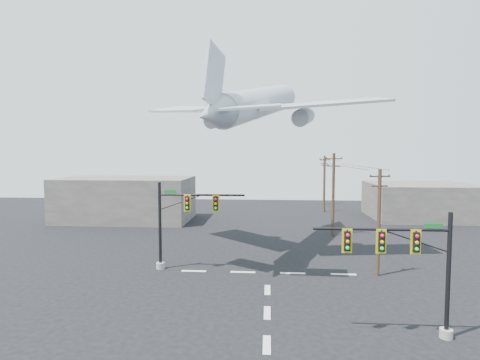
# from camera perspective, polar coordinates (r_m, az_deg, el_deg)

# --- Properties ---
(ground) EXTENTS (120.00, 120.00, 0.00)m
(ground) POSITION_cam_1_polar(r_m,az_deg,el_deg) (21.90, 3.83, -22.35)
(ground) COLOR black
(ground) RESTS_ON ground
(lane_markings) EXTENTS (14.00, 21.20, 0.01)m
(lane_markings) POSITION_cam_1_polar(r_m,az_deg,el_deg) (26.78, 3.90, -17.22)
(lane_markings) COLOR beige
(lane_markings) RESTS_ON ground
(signal_mast_near) EXTENTS (7.29, 0.73, 6.65)m
(signal_mast_near) POSITION_cam_1_polar(r_m,az_deg,el_deg) (23.06, 23.46, -11.21)
(signal_mast_near) COLOR gray
(signal_mast_near) RESTS_ON ground
(signal_mast_far) EXTENTS (7.36, 0.79, 7.21)m
(signal_mast_far) POSITION_cam_1_polar(r_m,az_deg,el_deg) (33.39, -8.79, -6.02)
(signal_mast_far) COLOR gray
(signal_mast_far) RESTS_ON ground
(utility_pole_a) EXTENTS (1.66, 0.46, 8.36)m
(utility_pole_a) POSITION_cam_1_polar(r_m,az_deg,el_deg) (33.03, 19.13, -5.47)
(utility_pole_a) COLOR #472C1E
(utility_pole_a) RESTS_ON ground
(utility_pole_b) EXTENTS (1.81, 0.89, 9.51)m
(utility_pole_b) POSITION_cam_1_polar(r_m,az_deg,el_deg) (47.18, 13.13, -1.76)
(utility_pole_b) COLOR #472C1E
(utility_pole_b) RESTS_ON ground
(utility_pole_c) EXTENTS (1.76, 0.72, 8.90)m
(utility_pole_c) POSITION_cam_1_polar(r_m,az_deg,el_deg) (65.34, 11.93, -0.39)
(utility_pole_c) COLOR #472C1E
(utility_pole_c) RESTS_ON ground
(utility_pole_d) EXTENTS (1.72, 0.87, 8.88)m
(utility_pole_d) POSITION_cam_1_polar(r_m,az_deg,el_deg) (74.46, 11.86, 0.16)
(utility_pole_d) COLOR #472C1E
(utility_pole_d) RESTS_ON ground
(power_lines) EXTENTS (4.33, 42.17, 0.33)m
(power_lines) POSITION_cam_1_polar(r_m,az_deg,el_deg) (53.22, 13.18, 2.58)
(power_lines) COLOR black
(airliner) EXTENTS (23.60, 25.42, 7.36)m
(airliner) POSITION_cam_1_polar(r_m,az_deg,el_deg) (39.49, 2.68, 10.80)
(airliner) COLOR #A3A8AF
(building_left) EXTENTS (18.00, 10.00, 6.00)m
(building_left) POSITION_cam_1_polar(r_m,az_deg,el_deg) (58.56, -15.94, -2.61)
(building_left) COLOR slate
(building_left) RESTS_ON ground
(building_right) EXTENTS (14.00, 12.00, 5.00)m
(building_right) POSITION_cam_1_polar(r_m,az_deg,el_deg) (63.92, 24.22, -2.71)
(building_right) COLOR slate
(building_right) RESTS_ON ground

